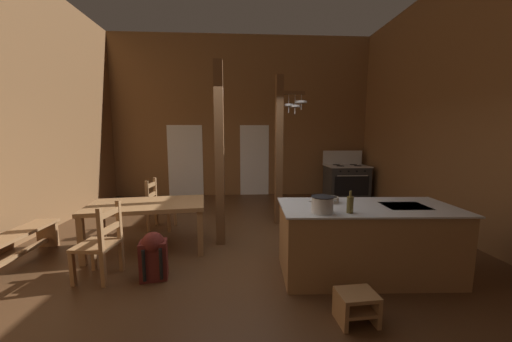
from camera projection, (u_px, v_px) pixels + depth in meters
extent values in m
cube|color=#4C301C|center=(245.00, 257.00, 4.11)|extent=(8.10, 9.02, 0.10)
cube|color=brown|center=(242.00, 117.00, 7.95)|extent=(8.10, 0.14, 4.55)
cube|color=brown|center=(497.00, 100.00, 4.02)|extent=(0.14, 9.02, 4.55)
cube|color=white|center=(185.00, 161.00, 7.94)|extent=(1.00, 0.01, 2.05)
cube|color=white|center=(254.00, 160.00, 8.06)|extent=(0.84, 0.01, 2.05)
cube|color=#9E7044|center=(366.00, 241.00, 3.47)|extent=(2.13, 0.98, 0.88)
cube|color=silver|center=(368.00, 207.00, 3.41)|extent=(2.19, 1.04, 0.02)
cube|color=black|center=(405.00, 206.00, 3.42)|extent=(0.53, 0.42, 0.00)
cube|color=black|center=(352.00, 255.00, 3.95)|extent=(2.00, 0.12, 0.10)
cube|color=#323232|center=(346.00, 182.00, 7.66)|extent=(1.10, 0.76, 0.90)
cube|color=black|center=(352.00, 186.00, 7.28)|extent=(0.94, 0.01, 0.52)
cylinder|color=silver|center=(353.00, 176.00, 7.22)|extent=(0.83, 0.03, 0.02)
cube|color=silver|center=(347.00, 166.00, 7.60)|extent=(1.14, 0.80, 0.03)
cube|color=silver|center=(342.00, 158.00, 7.93)|extent=(1.14, 0.04, 0.40)
cylinder|color=black|center=(358.00, 166.00, 7.46)|extent=(0.20, 0.20, 0.01)
cylinder|color=black|center=(340.00, 166.00, 7.43)|extent=(0.20, 0.20, 0.01)
cylinder|color=black|center=(353.00, 165.00, 7.76)|extent=(0.20, 0.20, 0.01)
cylinder|color=black|center=(336.00, 165.00, 7.73)|extent=(0.20, 0.20, 0.01)
cylinder|color=black|center=(365.00, 171.00, 7.24)|extent=(0.04, 0.03, 0.04)
cylinder|color=black|center=(357.00, 171.00, 7.22)|extent=(0.04, 0.03, 0.04)
cylinder|color=black|center=(349.00, 171.00, 7.21)|extent=(0.04, 0.03, 0.04)
cylinder|color=black|center=(340.00, 171.00, 7.20)|extent=(0.04, 0.03, 0.04)
cube|color=brown|center=(279.00, 151.00, 5.36)|extent=(0.15, 0.15, 2.90)
cube|color=brown|center=(290.00, 93.00, 5.24)|extent=(0.57, 0.11, 0.06)
cylinder|color=silver|center=(289.00, 98.00, 5.25)|extent=(0.01, 0.01, 0.21)
cylinder|color=silver|center=(289.00, 105.00, 5.27)|extent=(0.17, 0.17, 0.04)
cylinder|color=silver|center=(289.00, 109.00, 5.28)|extent=(0.02, 0.02, 0.14)
cylinder|color=silver|center=(295.00, 99.00, 5.27)|extent=(0.01, 0.01, 0.23)
cylinder|color=silver|center=(295.00, 106.00, 5.28)|extent=(0.21, 0.21, 0.04)
cylinder|color=silver|center=(295.00, 110.00, 5.29)|extent=(0.02, 0.02, 0.14)
cylinder|color=silver|center=(301.00, 97.00, 5.28)|extent=(0.01, 0.01, 0.15)
cylinder|color=silver|center=(301.00, 102.00, 5.29)|extent=(0.24, 0.24, 0.04)
cylinder|color=silver|center=(301.00, 106.00, 5.30)|extent=(0.02, 0.02, 0.14)
cube|color=brown|center=(219.00, 155.00, 4.32)|extent=(0.14, 0.14, 2.90)
cube|color=#9E7044|center=(357.00, 294.00, 2.58)|extent=(0.38, 0.31, 0.04)
cube|color=#9E7044|center=(340.00, 310.00, 2.58)|extent=(0.06, 0.28, 0.26)
cube|color=#9E7044|center=(372.00, 308.00, 2.62)|extent=(0.06, 0.28, 0.26)
cube|color=#9E7044|center=(356.00, 309.00, 2.60)|extent=(0.34, 0.30, 0.03)
cube|color=#9E7044|center=(147.00, 205.00, 4.19)|extent=(1.80, 1.12, 0.06)
cube|color=#9E7044|center=(102.00, 223.00, 4.47)|extent=(0.09, 0.09, 0.68)
cube|color=#9E7044|center=(201.00, 218.00, 4.77)|extent=(0.09, 0.09, 0.68)
cube|color=#9E7044|center=(81.00, 241.00, 3.71)|extent=(0.09, 0.09, 0.68)
cube|color=#9E7044|center=(200.00, 234.00, 4.01)|extent=(0.09, 0.09, 0.68)
cube|color=#9E7044|center=(97.00, 245.00, 3.37)|extent=(0.49, 0.49, 0.04)
cube|color=#9E7044|center=(72.00, 269.00, 3.22)|extent=(0.06, 0.06, 0.41)
cube|color=#9E7044|center=(94.00, 255.00, 3.60)|extent=(0.06, 0.06, 0.41)
cube|color=#9E7044|center=(102.00, 248.00, 3.16)|extent=(0.06, 0.06, 0.95)
cube|color=#9E7044|center=(120.00, 236.00, 3.54)|extent=(0.06, 0.06, 0.95)
cube|color=#9E7044|center=(109.00, 213.00, 3.30)|extent=(0.08, 0.38, 0.07)
cube|color=#9E7044|center=(110.00, 228.00, 3.32)|extent=(0.08, 0.38, 0.07)
cube|color=#9E7044|center=(162.00, 206.00, 5.18)|extent=(0.47, 0.47, 0.04)
cube|color=#9E7044|center=(175.00, 215.00, 5.39)|extent=(0.05, 0.05, 0.41)
cube|color=#9E7044|center=(169.00, 221.00, 5.02)|extent=(0.05, 0.05, 0.41)
cube|color=#9E7044|center=(156.00, 202.00, 5.36)|extent=(0.05, 0.05, 0.95)
cube|color=#9E7044|center=(148.00, 207.00, 4.99)|extent=(0.05, 0.05, 0.95)
cube|color=#9E7044|center=(151.00, 185.00, 5.13)|extent=(0.06, 0.38, 0.07)
cube|color=#9E7044|center=(151.00, 195.00, 5.15)|extent=(0.06, 0.38, 0.07)
cube|color=#9E7044|center=(15.00, 234.00, 3.75)|extent=(0.37, 1.33, 0.04)
cube|color=#9E7044|center=(47.00, 234.00, 4.37)|extent=(0.31, 0.06, 0.40)
cube|color=#9E7044|center=(17.00, 255.00, 3.79)|extent=(0.07, 1.12, 0.06)
cube|color=maroon|center=(154.00, 260.00, 3.38)|extent=(0.35, 0.27, 0.48)
cube|color=maroon|center=(155.00, 261.00, 3.51)|extent=(0.23, 0.10, 0.17)
cylinder|color=black|center=(144.00, 266.00, 3.23)|extent=(0.05, 0.05, 0.38)
cylinder|color=black|center=(161.00, 264.00, 3.28)|extent=(0.05, 0.05, 0.38)
sphere|color=maroon|center=(153.00, 243.00, 3.35)|extent=(0.32, 0.32, 0.27)
cylinder|color=silver|center=(322.00, 205.00, 3.10)|extent=(0.25, 0.25, 0.18)
cylinder|color=black|center=(323.00, 197.00, 3.09)|extent=(0.25, 0.25, 0.01)
cylinder|color=silver|center=(310.00, 201.00, 3.08)|extent=(0.05, 0.02, 0.02)
cylinder|color=silver|center=(334.00, 201.00, 3.10)|extent=(0.05, 0.02, 0.02)
cylinder|color=#B2A893|center=(330.00, 200.00, 3.58)|extent=(0.22, 0.22, 0.08)
cylinder|color=black|center=(330.00, 197.00, 3.58)|extent=(0.18, 0.18, 0.00)
cylinder|color=brown|center=(350.00, 205.00, 3.10)|extent=(0.07, 0.07, 0.19)
cylinder|color=brown|center=(351.00, 194.00, 3.08)|extent=(0.03, 0.03, 0.07)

